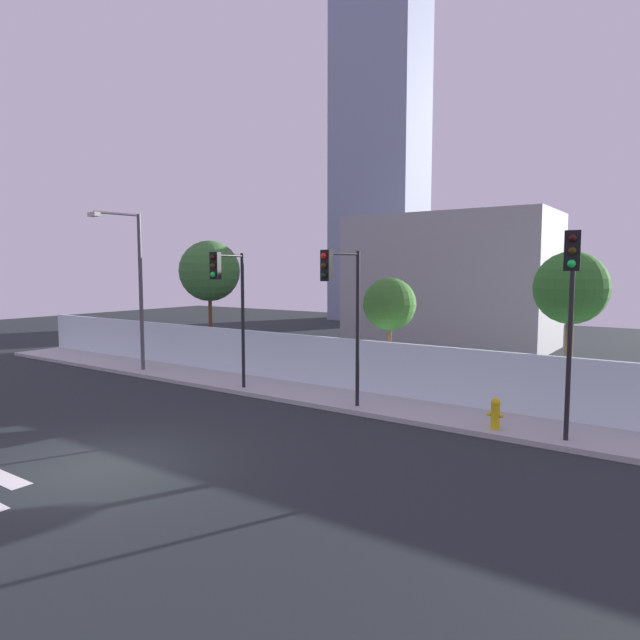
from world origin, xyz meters
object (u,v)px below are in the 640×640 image
(traffic_light_left, at_px, (342,294))
(street_lamp_curbside, at_px, (134,278))
(traffic_light_right, at_px, (229,290))
(roadside_tree_midright, at_px, (571,289))
(traffic_light_center, at_px, (571,293))
(fire_hydrant, at_px, (495,412))
(roadside_tree_midleft, at_px, (390,305))
(roadside_tree_leftmost, at_px, (210,271))

(traffic_light_left, xyz_separation_m, street_lamp_curbside, (-10.69, 0.65, 0.40))
(traffic_light_right, height_order, roadside_tree_midright, traffic_light_right)
(traffic_light_center, height_order, fire_hydrant, traffic_light_center)
(traffic_light_center, distance_m, street_lamp_curbside, 16.98)
(traffic_light_center, distance_m, traffic_light_right, 10.89)
(traffic_light_left, relative_size, roadside_tree_midleft, 1.17)
(street_lamp_curbside, bearing_deg, traffic_light_left, -3.49)
(traffic_light_right, height_order, roadside_tree_midleft, traffic_light_right)
(traffic_light_left, distance_m, traffic_light_right, 4.61)
(fire_hydrant, distance_m, roadside_tree_leftmost, 15.19)
(traffic_light_center, relative_size, fire_hydrant, 6.02)
(traffic_light_center, bearing_deg, traffic_light_left, -178.93)
(street_lamp_curbside, bearing_deg, roadside_tree_leftmost, 77.01)
(street_lamp_curbside, relative_size, fire_hydrant, 7.71)
(traffic_light_center, bearing_deg, traffic_light_right, -179.30)
(traffic_light_left, relative_size, traffic_light_center, 0.94)
(street_lamp_curbside, relative_size, roadside_tree_leftmost, 1.14)
(street_lamp_curbside, bearing_deg, roadside_tree_midright, 12.21)
(traffic_light_center, bearing_deg, roadside_tree_leftmost, 165.94)
(fire_hydrant, bearing_deg, roadside_tree_leftmost, 166.30)
(fire_hydrant, height_order, roadside_tree_midright, roadside_tree_midright)
(roadside_tree_leftmost, height_order, roadside_tree_midright, roadside_tree_leftmost)
(traffic_light_left, relative_size, street_lamp_curbside, 0.73)
(traffic_light_right, distance_m, roadside_tree_midleft, 5.83)
(roadside_tree_leftmost, bearing_deg, roadside_tree_midleft, 0.00)
(traffic_light_center, height_order, street_lamp_curbside, street_lamp_curbside)
(fire_hydrant, relative_size, roadside_tree_leftmost, 0.15)
(street_lamp_curbside, distance_m, fire_hydrant, 15.51)
(roadside_tree_midleft, relative_size, roadside_tree_midright, 0.83)
(traffic_light_center, xyz_separation_m, fire_hydrant, (-1.84, 0.56, -3.25))
(street_lamp_curbside, distance_m, roadside_tree_midleft, 10.74)
(roadside_tree_leftmost, bearing_deg, traffic_light_left, -22.86)
(traffic_light_center, relative_size, traffic_light_right, 1.06)
(street_lamp_curbside, height_order, roadside_tree_midright, street_lamp_curbside)
(traffic_light_center, distance_m, roadside_tree_midleft, 8.00)
(traffic_light_right, distance_m, roadside_tree_leftmost, 6.75)
(roadside_tree_midleft, bearing_deg, traffic_light_right, -133.97)
(traffic_light_center, distance_m, fire_hydrant, 3.78)
(traffic_light_right, distance_m, roadside_tree_midright, 10.98)
(fire_hydrant, bearing_deg, traffic_light_right, -175.63)
(roadside_tree_midright, bearing_deg, roadside_tree_midleft, 180.00)
(traffic_light_left, xyz_separation_m, roadside_tree_midleft, (-0.58, 4.16, -0.55))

